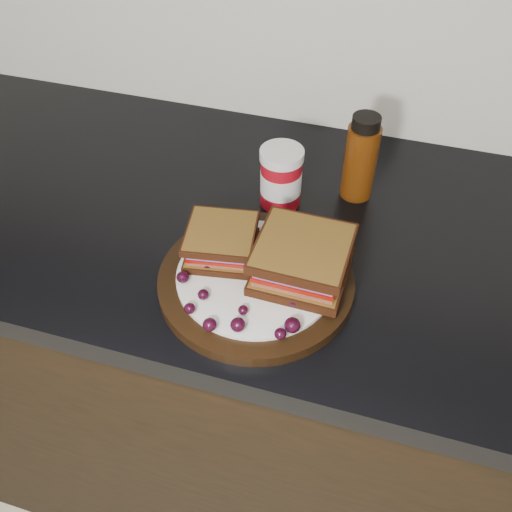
% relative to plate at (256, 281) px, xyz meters
% --- Properties ---
extents(base_cabinets, '(3.96, 0.58, 0.86)m').
position_rel_plate_xyz_m(base_cabinets, '(-0.30, 0.14, -0.48)').
color(base_cabinets, black).
rests_on(base_cabinets, ground_plane).
extents(countertop, '(3.98, 0.60, 0.04)m').
position_rel_plate_xyz_m(countertop, '(-0.30, 0.14, -0.03)').
color(countertop, black).
rests_on(countertop, base_cabinets).
extents(plate, '(0.28, 0.28, 0.02)m').
position_rel_plate_xyz_m(plate, '(0.00, 0.00, 0.00)').
color(plate, black).
rests_on(plate, countertop).
extents(sandwich_left, '(0.11, 0.11, 0.04)m').
position_rel_plate_xyz_m(sandwich_left, '(-0.06, 0.03, 0.04)').
color(sandwich_left, brown).
rests_on(sandwich_left, plate).
extents(sandwich_right, '(0.13, 0.13, 0.06)m').
position_rel_plate_xyz_m(sandwich_right, '(0.06, 0.02, 0.04)').
color(sandwich_right, brown).
rests_on(sandwich_right, plate).
extents(grape_0, '(0.02, 0.02, 0.02)m').
position_rel_plate_xyz_m(grape_0, '(-0.09, -0.04, 0.02)').
color(grape_0, black).
rests_on(grape_0, plate).
extents(grape_1, '(0.02, 0.02, 0.01)m').
position_rel_plate_xyz_m(grape_1, '(-0.06, -0.06, 0.02)').
color(grape_1, black).
rests_on(grape_1, plate).
extents(grape_2, '(0.02, 0.02, 0.01)m').
position_rel_plate_xyz_m(grape_2, '(-0.06, -0.09, 0.02)').
color(grape_2, black).
rests_on(grape_2, plate).
extents(grape_3, '(0.02, 0.02, 0.02)m').
position_rel_plate_xyz_m(grape_3, '(-0.03, -0.11, 0.02)').
color(grape_3, black).
rests_on(grape_3, plate).
extents(grape_4, '(0.02, 0.02, 0.02)m').
position_rel_plate_xyz_m(grape_4, '(0.01, -0.10, 0.02)').
color(grape_4, black).
rests_on(grape_4, plate).
extents(grape_5, '(0.01, 0.01, 0.01)m').
position_rel_plate_xyz_m(grape_5, '(0.00, -0.07, 0.02)').
color(grape_5, black).
rests_on(grape_5, plate).
extents(grape_6, '(0.02, 0.02, 0.01)m').
position_rel_plate_xyz_m(grape_6, '(0.06, -0.10, 0.02)').
color(grape_6, black).
rests_on(grape_6, plate).
extents(grape_7, '(0.02, 0.02, 0.02)m').
position_rel_plate_xyz_m(grape_7, '(0.07, -0.08, 0.03)').
color(grape_7, black).
rests_on(grape_7, plate).
extents(grape_8, '(0.02, 0.02, 0.01)m').
position_rel_plate_xyz_m(grape_8, '(0.06, -0.04, 0.02)').
color(grape_8, black).
rests_on(grape_8, plate).
extents(grape_9, '(0.02, 0.02, 0.02)m').
position_rel_plate_xyz_m(grape_9, '(0.06, -0.02, 0.03)').
color(grape_9, black).
rests_on(grape_9, plate).
extents(grape_10, '(0.02, 0.02, 0.02)m').
position_rel_plate_xyz_m(grape_10, '(0.09, 0.02, 0.02)').
color(grape_10, black).
rests_on(grape_10, plate).
extents(grape_11, '(0.02, 0.02, 0.01)m').
position_rel_plate_xyz_m(grape_11, '(0.06, 0.02, 0.02)').
color(grape_11, black).
rests_on(grape_11, plate).
extents(grape_12, '(0.02, 0.02, 0.02)m').
position_rel_plate_xyz_m(grape_12, '(0.06, 0.04, 0.02)').
color(grape_12, black).
rests_on(grape_12, plate).
extents(grape_13, '(0.02, 0.02, 0.02)m').
position_rel_plate_xyz_m(grape_13, '(-0.08, 0.05, 0.02)').
color(grape_13, black).
rests_on(grape_13, plate).
extents(grape_14, '(0.02, 0.02, 0.01)m').
position_rel_plate_xyz_m(grape_14, '(-0.08, 0.03, 0.02)').
color(grape_14, black).
rests_on(grape_14, plate).
extents(grape_15, '(0.02, 0.02, 0.02)m').
position_rel_plate_xyz_m(grape_15, '(-0.07, -0.01, 0.03)').
color(grape_15, black).
rests_on(grape_15, plate).
extents(grape_16, '(0.02, 0.02, 0.02)m').
position_rel_plate_xyz_m(grape_16, '(-0.05, 0.05, 0.02)').
color(grape_16, black).
rests_on(grape_16, plate).
extents(grape_17, '(0.02, 0.02, 0.02)m').
position_rel_plate_xyz_m(grape_17, '(-0.06, 0.02, 0.02)').
color(grape_17, black).
rests_on(grape_17, plate).
extents(grape_18, '(0.02, 0.02, 0.02)m').
position_rel_plate_xyz_m(grape_18, '(-0.09, 0.01, 0.02)').
color(grape_18, black).
rests_on(grape_18, plate).
extents(condiment_jar, '(0.07, 0.07, 0.10)m').
position_rel_plate_xyz_m(condiment_jar, '(-0.01, 0.19, 0.04)').
color(condiment_jar, maroon).
rests_on(condiment_jar, countertop).
extents(oil_bottle, '(0.07, 0.07, 0.15)m').
position_rel_plate_xyz_m(oil_bottle, '(0.10, 0.25, 0.07)').
color(oil_bottle, '#4A2207').
rests_on(oil_bottle, countertop).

